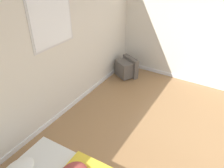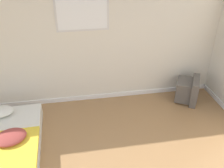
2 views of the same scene
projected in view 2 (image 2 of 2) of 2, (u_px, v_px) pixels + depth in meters
name	position (u px, v px, depth m)	size (l,w,h in m)	color
wall_back	(66.00, 40.00, 4.43)	(8.18, 0.08, 2.60)	silver
mattress_bed	(4.00, 145.00, 3.77)	(1.09, 1.81, 0.38)	silver
crt_tv	(188.00, 90.00, 4.97)	(0.60, 0.63, 0.50)	#56514C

